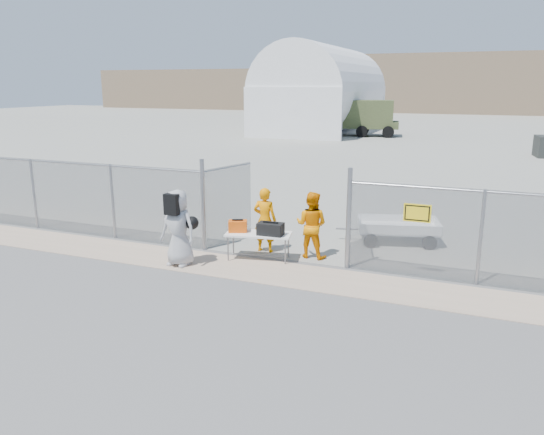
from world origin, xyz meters
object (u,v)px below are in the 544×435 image
at_px(security_worker_left, 265,220).
at_px(security_worker_right, 311,225).
at_px(folding_table, 259,246).
at_px(utility_trailer, 398,230).
at_px(visitor, 178,228).

distance_m(security_worker_left, security_worker_right, 1.31).
xyz_separation_m(folding_table, security_worker_right, (1.20, 0.69, 0.52)).
distance_m(security_worker_right, utility_trailer, 2.97).
bearing_deg(security_worker_left, security_worker_right, 178.34).
relative_size(security_worker_left, utility_trailer, 0.61).
bearing_deg(utility_trailer, visitor, -154.61).
relative_size(security_worker_right, utility_trailer, 0.60).
bearing_deg(visitor, folding_table, 36.80).
bearing_deg(visitor, security_worker_right, 35.13).
xyz_separation_m(folding_table, utility_trailer, (3.09, 2.92, -0.00)).
distance_m(folding_table, security_worker_right, 1.48).
relative_size(security_worker_left, visitor, 0.91).
distance_m(security_worker_left, utility_trailer, 3.93).
bearing_deg(folding_table, visitor, -157.94).
xyz_separation_m(security_worker_left, security_worker_right, (1.31, 0.00, -0.01)).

